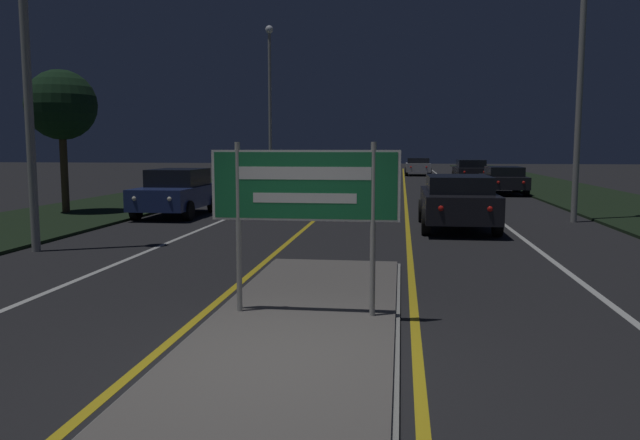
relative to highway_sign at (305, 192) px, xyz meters
name	(u,v)px	position (x,y,z in m)	size (l,w,h in m)	color
ground_plane	(278,369)	(0.00, -1.79, -1.66)	(160.00, 160.00, 0.00)	#232326
median_island	(305,317)	(0.00, 0.00, -1.62)	(2.44, 7.79, 0.10)	#999993
verge_left	(154,198)	(-9.50, 18.21, -1.62)	(5.00, 100.00, 0.08)	black
verge_right	(611,203)	(9.50, 18.21, -1.62)	(5.00, 100.00, 0.08)	black
centre_line_yellow_left	(348,192)	(-1.41, 23.21, -1.66)	(0.12, 70.00, 0.01)	gold
centre_line_yellow_right	(405,193)	(1.41, 23.21, -1.66)	(0.12, 70.00, 0.01)	gold
lane_line_white_left	(293,192)	(-4.20, 23.21, -1.66)	(0.12, 70.00, 0.01)	silver
lane_line_white_right	(463,193)	(4.20, 23.21, -1.66)	(0.12, 70.00, 0.01)	silver
edge_line_white_left	(235,191)	(-7.20, 23.21, -1.66)	(0.10, 70.00, 0.01)	silver
edge_line_white_right	(526,194)	(7.20, 23.21, -1.66)	(0.10, 70.00, 0.01)	silver
highway_sign	(305,192)	(0.00, 0.00, 0.00)	(2.41, 0.07, 2.20)	#9E9E99
streetlight_left_far	(270,90)	(-6.38, 28.13, 3.86)	(0.46, 0.46, 9.14)	#9E9E99
car_receding_0	(457,200)	(2.74, 9.58, -0.88)	(1.99, 4.61, 1.47)	black
car_receding_1	(503,179)	(6.06, 22.97, -0.96)	(1.90, 4.52, 1.31)	black
car_receding_2	(470,170)	(5.58, 33.01, -0.89)	(2.01, 4.75, 1.44)	black
car_receding_3	(418,166)	(2.53, 42.41, -0.92)	(2.03, 4.37, 1.38)	#B7B7BC
car_approaching_0	(177,192)	(-6.05, 11.75, -0.88)	(1.89, 4.09, 1.52)	navy
car_approaching_1	(247,178)	(-5.87, 20.51, -0.86)	(2.01, 4.57, 1.56)	silver
car_approaching_2	(335,171)	(-2.85, 30.91, -0.91)	(1.94, 4.06, 1.40)	silver
roadside_palm_left	(61,106)	(-9.82, 11.56, 1.91)	(2.27, 2.27, 4.66)	#4C3823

